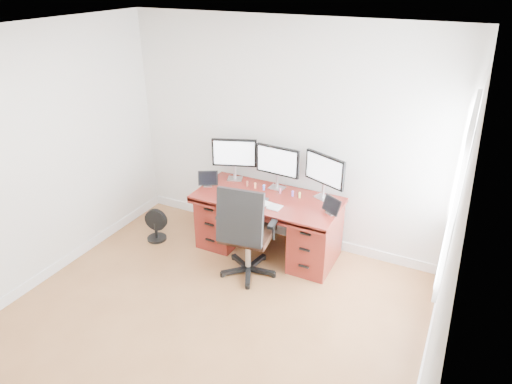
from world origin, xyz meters
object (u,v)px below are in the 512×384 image
at_px(floor_fan, 156,225).
at_px(monitor_center, 278,162).
at_px(office_chair, 246,247).
at_px(desk, 268,222).
at_px(keyboard, 261,202).

bearing_deg(floor_fan, monitor_center, 14.67).
xyz_separation_m(office_chair, floor_fan, (-1.38, 0.15, -0.17)).
bearing_deg(floor_fan, desk, 6.08).
height_order(desk, monitor_center, monitor_center).
xyz_separation_m(desk, keyboard, (-0.01, -0.18, 0.36)).
bearing_deg(floor_fan, office_chair, -16.76).
xyz_separation_m(desk, monitor_center, (-0.00, 0.24, 0.68)).
xyz_separation_m(desk, floor_fan, (-1.38, -0.41, -0.20)).
height_order(desk, keyboard, keyboard).
bearing_deg(office_chair, monitor_center, 81.92).
distance_m(floor_fan, keyboard, 1.49).
bearing_deg(keyboard, floor_fan, -159.92).
distance_m(desk, monitor_center, 0.72).
height_order(office_chair, floor_fan, office_chair).
relative_size(floor_fan, keyboard, 1.65).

